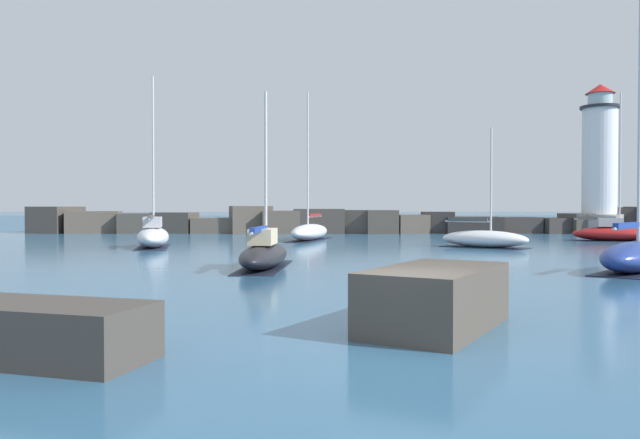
{
  "coord_description": "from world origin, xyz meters",
  "views": [
    {
      "loc": [
        -1.49,
        -11.29,
        2.51
      ],
      "look_at": [
        -1.64,
        22.84,
        1.81
      ],
      "focal_mm": 35.0,
      "sensor_mm": 36.0,
      "label": 1
    }
  ],
  "objects": [
    {
      "name": "sailboat_moored_1",
      "position": [
        -3.79,
        14.27,
        0.59
      ],
      "size": [
        2.11,
        6.88,
        7.32
      ],
      "color": "black",
      "rests_on": "ground"
    },
    {
      "name": "sailboat_moored_2",
      "position": [
        8.61,
        26.96,
        0.55
      ],
      "size": [
        5.62,
        4.9,
        7.33
      ],
      "color": "white",
      "rests_on": "ground"
    },
    {
      "name": "open_sea_beyond",
      "position": [
        0.0,
        108.29,
        0.0
      ],
      "size": [
        400.0,
        116.0,
        0.01
      ],
      "color": "#235175",
      "rests_on": "ground"
    },
    {
      "name": "ground_plane",
      "position": [
        0.0,
        0.0,
        0.0
      ],
      "size": [
        600.0,
        600.0,
        0.0
      ],
      "primitive_type": "plane",
      "color": "#336084"
    },
    {
      "name": "lighthouse",
      "position": [
        24.79,
        47.3,
        6.08
      ],
      "size": [
        4.21,
        4.21,
        14.0
      ],
      "color": "gray",
      "rests_on": "ground"
    },
    {
      "name": "sailboat_moored_7",
      "position": [
        -2.25,
        35.57,
        0.64
      ],
      "size": [
        3.72,
        8.14,
        11.04
      ],
      "color": "white",
      "rests_on": "ground"
    },
    {
      "name": "breakwater_jetty",
      "position": [
        1.99,
        48.35,
        1.04
      ],
      "size": [
        62.09,
        6.82,
        2.57
      ],
      "color": "#423D38",
      "rests_on": "ground"
    },
    {
      "name": "sailboat_moored_5",
      "position": [
        10.57,
        12.51,
        0.64
      ],
      "size": [
        5.18,
        5.47,
        10.78
      ],
      "color": "navy",
      "rests_on": "ground"
    },
    {
      "name": "sailboat_moored_0",
      "position": [
        -11.8,
        27.12,
        0.74
      ],
      "size": [
        3.11,
        6.81,
        10.63
      ],
      "color": "white",
      "rests_on": "ground"
    },
    {
      "name": "foreground_rocks",
      "position": [
        2.08,
        -0.2,
        0.51
      ],
      "size": [
        18.94,
        6.41,
        1.27
      ],
      "color": "#4C443D",
      "rests_on": "ground"
    },
    {
      "name": "sailboat_moored_4",
      "position": [
        19.92,
        34.19,
        0.64
      ],
      "size": [
        6.01,
        3.53,
        10.78
      ],
      "color": "maroon",
      "rests_on": "ground"
    }
  ]
}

